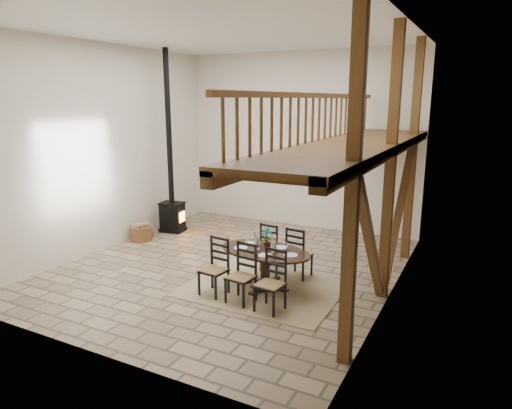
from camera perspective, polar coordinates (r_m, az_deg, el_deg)
The scene contains 7 objects.
ground at distance 10.38m, azimuth -3.26°, elevation -7.78°, with size 8.00×8.00×0.00m, color tan.
room_shell at distance 9.17m, azimuth 3.00°, elevation 8.84°, with size 7.02×8.02×5.01m.
rug at distance 9.30m, azimuth 1.13°, elevation -10.25°, with size 3.00×2.50×0.02m, color tan.
dining_table at distance 9.05m, azimuth 0.75°, elevation -8.06°, with size 2.03×2.26×1.23m.
wood_stove at distance 12.99m, azimuth -10.53°, elevation 1.48°, with size 0.72×0.59×5.00m.
log_basket at distance 12.55m, azimuth -14.18°, elevation -3.44°, with size 0.58×0.58×0.48m.
log_stack at distance 12.96m, azimuth -13.44°, elevation -3.37°, with size 0.33×0.26×0.20m.
Camera 1 is at (4.94, -8.34, 3.69)m, focal length 32.00 mm.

